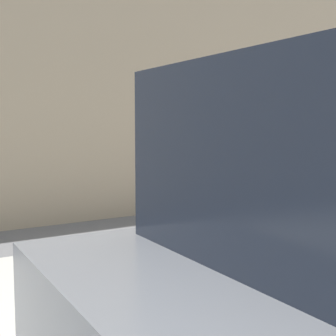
# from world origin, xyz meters

# --- Properties ---
(sidewalk) EXTENTS (24.00, 2.80, 0.10)m
(sidewalk) POSITION_xyz_m (0.00, 2.20, 0.05)
(sidewalk) COLOR #ADAAA3
(sidewalk) RESTS_ON ground_plane
(building_facade) EXTENTS (24.00, 0.30, 6.32)m
(building_facade) POSITION_xyz_m (0.00, 5.44, 3.16)
(building_facade) COLOR tan
(building_facade) RESTS_ON ground_plane
(parking_meter) EXTENTS (0.23, 0.12, 1.67)m
(parking_meter) POSITION_xyz_m (-0.09, 1.26, 1.25)
(parking_meter) COLOR #2D2D30
(parking_meter) RESTS_ON sidewalk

